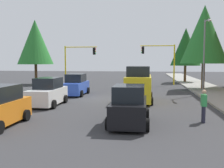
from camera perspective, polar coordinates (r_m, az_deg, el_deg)
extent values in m
plane|color=#353538|center=(21.91, -2.67, -3.23)|extent=(120.00, 120.00, 0.00)
cube|color=gray|center=(27.32, 21.61, -1.79)|extent=(80.00, 4.00, 0.15)
cylinder|color=yellow|center=(35.52, 13.53, 4.13)|extent=(0.18, 0.18, 5.37)
cylinder|color=yellow|center=(35.42, 9.96, 8.30)|extent=(0.12, 4.50, 0.12)
cube|color=black|center=(35.37, 6.86, 7.40)|extent=(0.36, 0.32, 0.96)
sphere|color=red|center=(35.39, 6.57, 7.89)|extent=(0.18, 0.18, 0.18)
sphere|color=yellow|center=(35.37, 6.56, 7.41)|extent=(0.18, 0.18, 0.18)
sphere|color=green|center=(35.36, 6.56, 6.92)|extent=(0.18, 0.18, 0.18)
cylinder|color=yellow|center=(37.13, -10.23, 4.15)|extent=(0.18, 0.18, 5.28)
cylinder|color=yellow|center=(36.55, -6.89, 8.09)|extent=(0.12, 4.50, 0.12)
cube|color=black|center=(36.10, -3.96, 7.23)|extent=(0.36, 0.32, 0.96)
sphere|color=red|center=(36.08, -3.68, 7.71)|extent=(0.18, 0.18, 0.18)
sphere|color=yellow|center=(36.06, -3.68, 7.23)|extent=(0.18, 0.18, 0.18)
sphere|color=green|center=(36.05, -3.67, 6.75)|extent=(0.18, 0.18, 0.18)
cylinder|color=slate|center=(25.88, 19.59, 5.52)|extent=(0.14, 0.14, 7.00)
cylinder|color=slate|center=(25.27, 20.24, 13.03)|extent=(1.80, 0.10, 0.10)
ellipsoid|color=silver|center=(24.37, 20.70, 12.97)|extent=(0.56, 0.28, 0.20)
cylinder|color=brown|center=(36.55, -16.40, 2.20)|extent=(0.36, 0.36, 2.96)
cone|color=#28752D|center=(36.61, -16.56, 8.85)|extent=(4.74, 4.74, 5.93)
cylinder|color=brown|center=(30.00, 19.41, 1.70)|extent=(0.36, 0.36, 3.12)
cone|color=#28752D|center=(30.10, 19.66, 10.25)|extent=(4.99, 4.99, 6.24)
cylinder|color=brown|center=(39.77, 15.78, 2.26)|extent=(0.36, 0.36, 2.73)
cone|color=#19511E|center=(39.78, 15.92, 7.88)|extent=(4.37, 4.37, 5.47)
cube|color=yellow|center=(20.15, 5.84, -0.86)|extent=(4.80, 1.90, 1.85)
cube|color=black|center=(19.82, 5.85, 2.83)|extent=(2.50, 1.67, 0.76)
cylinder|color=black|center=(21.77, 3.29, -2.49)|extent=(0.60, 0.20, 0.60)
cylinder|color=black|center=(21.71, 8.62, -2.56)|extent=(0.60, 0.20, 0.60)
cylinder|color=black|center=(18.83, 2.59, -3.67)|extent=(0.60, 0.20, 0.60)
cylinder|color=black|center=(18.76, 8.76, -3.75)|extent=(0.60, 0.20, 0.60)
cube|color=blue|center=(24.39, -8.06, -0.81)|extent=(4.18, 1.71, 1.05)
cube|color=black|center=(24.52, -7.95, 1.35)|extent=(2.17, 1.51, 0.76)
cylinder|color=black|center=(22.95, -6.72, -2.13)|extent=(0.60, 0.20, 0.60)
cylinder|color=black|center=(23.48, -11.06, -2.03)|extent=(0.60, 0.20, 0.60)
cylinder|color=black|center=(25.46, -5.27, -1.42)|extent=(0.60, 0.20, 0.60)
cylinder|color=black|center=(25.93, -9.22, -1.35)|extent=(0.60, 0.20, 0.60)
cube|color=#B2B5BA|center=(30.21, 5.18, 0.34)|extent=(3.83, 1.74, 1.05)
cube|color=black|center=(29.96, 5.18, 2.03)|extent=(1.99, 1.53, 0.76)
cylinder|color=black|center=(31.48, 3.58, -0.18)|extent=(0.60, 0.20, 0.60)
cylinder|color=black|center=(31.40, 6.97, -0.22)|extent=(0.60, 0.20, 0.60)
cylinder|color=black|center=(29.12, 3.24, -0.60)|extent=(0.60, 0.20, 0.60)
cylinder|color=black|center=(29.04, 6.90, -0.64)|extent=(0.60, 0.20, 0.60)
cylinder|color=black|center=(14.48, -18.32, -6.55)|extent=(0.60, 0.20, 0.60)
cube|color=black|center=(12.99, 3.83, -5.87)|extent=(3.98, 1.66, 1.05)
cube|color=black|center=(12.65, 3.80, -2.01)|extent=(2.07, 1.46, 0.76)
cylinder|color=black|center=(14.35, 0.58, -6.40)|extent=(0.60, 0.20, 0.60)
cylinder|color=black|center=(14.24, 7.77, -6.53)|extent=(0.60, 0.20, 0.60)
cylinder|color=black|center=(11.96, -0.90, -8.72)|extent=(0.60, 0.20, 0.60)
cylinder|color=black|center=(11.84, 7.78, -8.92)|extent=(0.60, 0.20, 0.60)
cube|color=white|center=(19.03, -14.02, -2.54)|extent=(4.00, 1.72, 1.05)
cube|color=black|center=(19.12, -13.86, 0.23)|extent=(2.08, 1.51, 0.76)
cylinder|color=black|center=(17.61, -12.70, -4.39)|extent=(0.60, 0.20, 0.60)
cylinder|color=black|center=(18.33, -18.11, -4.15)|extent=(0.60, 0.20, 0.60)
cylinder|color=black|center=(19.93, -10.22, -3.26)|extent=(0.60, 0.20, 0.60)
cylinder|color=black|center=(20.57, -15.10, -3.10)|extent=(0.60, 0.20, 0.60)
cylinder|color=#262638|center=(14.08, 19.58, -6.40)|extent=(0.16, 0.16, 0.85)
cylinder|color=#262638|center=(14.27, 19.41, -6.24)|extent=(0.16, 0.16, 0.85)
cube|color=green|center=(14.06, 19.58, -3.42)|extent=(0.40, 0.24, 0.60)
sphere|color=tan|center=(14.00, 19.63, -1.64)|extent=(0.22, 0.22, 0.22)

